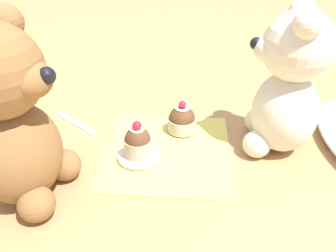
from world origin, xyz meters
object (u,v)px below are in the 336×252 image
object	(u,v)px
saucer_plate	(139,156)
teaspoon	(76,123)
cupcake_near_cream_bear	(182,120)
cupcake_near_tan_bear	(138,143)
teddy_bear_tan	(11,119)
teddy_bear_cream	(287,86)

from	to	relation	value
saucer_plate	teaspoon	distance (m)	0.19
cupcake_near_cream_bear	cupcake_near_tan_bear	size ratio (longest dim) A/B	0.94
teddy_bear_tan	saucer_plate	size ratio (longest dim) A/B	3.70
saucer_plate	cupcake_near_tan_bear	distance (m)	0.03
saucer_plate	teddy_bear_tan	bearing A→B (deg)	-58.15
teddy_bear_cream	teaspoon	bearing A→B (deg)	-87.45
teddy_bear_cream	cupcake_near_cream_bear	xyz separation A→B (m)	(-0.03, -0.18, -0.10)
cupcake_near_tan_bear	teaspoon	distance (m)	0.19
teddy_bear_tan	teaspoon	world-z (taller)	teddy_bear_tan
teaspoon	teddy_bear_cream	bearing A→B (deg)	30.07
cupcake_near_cream_bear	teaspoon	world-z (taller)	cupcake_near_cream_bear
teddy_bear_cream	cupcake_near_tan_bear	xyz separation A→B (m)	(0.06, -0.26, -0.09)
cupcake_near_tan_bear	cupcake_near_cream_bear	bearing A→B (deg)	142.66
cupcake_near_cream_bear	teddy_bear_tan	bearing A→B (deg)	-49.90
cupcake_near_tan_bear	teaspoon	world-z (taller)	cupcake_near_tan_bear
teaspoon	teddy_bear_tan	bearing A→B (deg)	-54.01
teddy_bear_tan	cupcake_near_tan_bear	world-z (taller)	teddy_bear_tan
teddy_bear_cream	teddy_bear_tan	bearing A→B (deg)	-59.25
cupcake_near_tan_bear	teddy_bear_cream	bearing A→B (deg)	104.22
teaspoon	saucer_plate	bearing A→B (deg)	0.39
cupcake_near_cream_bear	saucer_plate	distance (m)	0.12
teddy_bear_cream	cupcake_near_tan_bear	world-z (taller)	teddy_bear_cream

